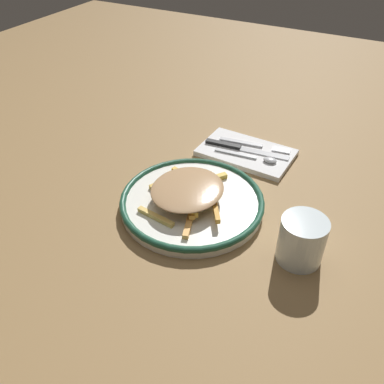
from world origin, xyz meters
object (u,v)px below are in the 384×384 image
at_px(fries_heap, 188,191).
at_px(fork, 255,145).
at_px(water_glass, 302,240).
at_px(plate, 192,202).
at_px(napkin, 246,153).
at_px(spoon, 256,158).
at_px(knife, 239,148).

bearing_deg(fries_heap, fork, 170.83).
bearing_deg(fork, water_glass, 33.18).
xyz_separation_m(plate, napkin, (-0.24, 0.02, -0.01)).
relative_size(fork, spoon, 1.16).
relative_size(plate, water_glass, 3.40).
distance_m(plate, water_glass, 0.24).
relative_size(fries_heap, water_glass, 2.49).
bearing_deg(fries_heap, plate, 111.80).
height_order(fries_heap, knife, fries_heap).
bearing_deg(fork, plate, -7.78).
distance_m(fork, knife, 0.04).
relative_size(plate, fries_heap, 1.36).
relative_size(fries_heap, napkin, 0.98).
bearing_deg(napkin, knife, -84.17).
xyz_separation_m(plate, fries_heap, (0.00, -0.01, 0.03)).
bearing_deg(plate, fries_heap, -68.20).
relative_size(plate, fork, 1.68).
bearing_deg(plate, water_glass, 81.40).
bearing_deg(spoon, knife, -112.82).
distance_m(fries_heap, spoon, 0.23).
relative_size(napkin, fork, 1.26).
relative_size(plate, spoon, 1.94).
xyz_separation_m(knife, water_glass, (0.27, 0.23, 0.03)).
height_order(fries_heap, spoon, fries_heap).
bearing_deg(fries_heap, spoon, 162.97).
bearing_deg(fries_heap, water_glass, 82.31).
bearing_deg(napkin, fries_heap, -7.47).
height_order(plate, knife, plate).
height_order(plate, napkin, plate).
bearing_deg(fries_heap, knife, 176.93).
distance_m(plate, knife, 0.24).
distance_m(napkin, fork, 0.03).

